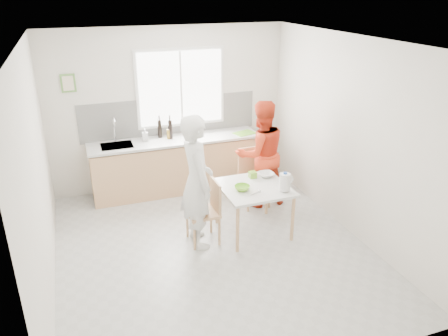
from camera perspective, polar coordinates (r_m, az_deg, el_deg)
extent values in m
plane|color=#B7B7B2|center=(5.99, -1.55, -10.35)|extent=(4.50, 4.50, 0.00)
plane|color=silver|center=(7.45, -7.11, 7.63)|extent=(4.00, 0.00, 4.00)
plane|color=silver|center=(3.53, 9.86, -10.69)|extent=(4.00, 0.00, 4.00)
plane|color=silver|center=(5.18, -23.27, -1.03)|extent=(0.00, 4.50, 4.50)
plane|color=silver|center=(6.25, 16.07, 3.92)|extent=(0.00, 4.50, 4.50)
plane|color=white|center=(5.05, -1.89, 16.23)|extent=(4.50, 4.50, 0.00)
cube|color=white|center=(7.39, -5.68, 10.38)|extent=(1.50, 0.03, 1.30)
cube|color=white|center=(7.38, -5.64, 10.35)|extent=(1.40, 0.02, 1.20)
cube|color=white|center=(7.37, -5.63, 10.34)|extent=(0.03, 0.03, 1.20)
cube|color=white|center=(7.47, -7.05, 6.69)|extent=(3.00, 0.02, 0.65)
cube|color=#609845|center=(7.15, -19.69, 10.39)|extent=(0.22, 0.02, 0.28)
cube|color=beige|center=(7.14, -19.69, 10.37)|extent=(0.16, 0.01, 0.22)
cube|color=tan|center=(7.47, -6.25, 0.24)|extent=(2.80, 0.60, 0.86)
cube|color=#3F3326|center=(7.62, -6.13, -2.40)|extent=(2.80, 0.54, 0.10)
cube|color=silver|center=(7.30, -6.41, 3.65)|extent=(2.84, 0.64, 0.04)
cube|color=#A5A5AA|center=(7.16, -13.82, 2.77)|extent=(0.50, 0.40, 0.03)
cylinder|color=silver|center=(7.25, -14.11, 4.62)|extent=(0.02, 0.02, 0.36)
torus|color=silver|center=(7.13, -14.19, 5.83)|extent=(0.02, 0.18, 0.18)
cube|color=silver|center=(6.05, 3.94, -2.57)|extent=(0.94, 0.94, 0.04)
cylinder|color=tan|center=(5.75, 1.78, -8.09)|extent=(0.05, 0.05, 0.65)
cylinder|color=tan|center=(6.41, -0.95, -4.60)|extent=(0.05, 0.05, 0.65)
cylinder|color=tan|center=(6.06, 8.95, -6.62)|extent=(0.05, 0.05, 0.65)
cylinder|color=tan|center=(6.69, 5.62, -3.46)|extent=(0.05, 0.05, 0.65)
cube|color=tan|center=(5.92, -2.79, -5.88)|extent=(0.41, 0.41, 0.04)
cube|color=tan|center=(5.87, -1.12, -3.59)|extent=(0.03, 0.39, 0.43)
cylinder|color=tan|center=(6.14, -4.82, -7.27)|extent=(0.03, 0.03, 0.42)
cylinder|color=tan|center=(5.85, -3.87, -8.89)|extent=(0.03, 0.03, 0.42)
cylinder|color=tan|center=(6.23, -1.71, -6.73)|extent=(0.03, 0.03, 0.42)
cylinder|color=tan|center=(5.94, -0.61, -8.29)|extent=(0.03, 0.03, 0.42)
cube|color=tan|center=(6.90, 4.01, -1.40)|extent=(0.43, 0.43, 0.04)
cube|color=tan|center=(6.97, 3.42, 1.03)|extent=(0.41, 0.04, 0.45)
cylinder|color=tan|center=(6.78, 3.18, -4.05)|extent=(0.04, 0.04, 0.44)
cylinder|color=tan|center=(6.92, 5.95, -3.56)|extent=(0.04, 0.04, 0.44)
cylinder|color=tan|center=(7.08, 2.01, -2.80)|extent=(0.04, 0.04, 0.44)
cylinder|color=tan|center=(7.22, 4.69, -2.36)|extent=(0.04, 0.04, 0.44)
imported|color=white|center=(5.69, -3.58, -1.83)|extent=(0.44, 0.67, 1.82)
imported|color=red|center=(6.82, 4.80, 1.84)|extent=(0.83, 0.65, 1.70)
imported|color=#84D531|center=(5.91, 2.38, -2.61)|extent=(0.21, 0.21, 0.07)
imported|color=silver|center=(6.35, 5.51, -0.87)|extent=(0.23, 0.23, 0.06)
cylinder|color=white|center=(5.89, 7.94, -1.81)|extent=(0.15, 0.15, 0.23)
cylinder|color=blue|center=(5.84, 8.01, -0.68)|extent=(0.05, 0.05, 0.03)
torus|color=white|center=(5.91, 8.58, -1.54)|extent=(0.11, 0.03, 0.11)
cube|color=#76B529|center=(6.29, 3.75, -0.88)|extent=(0.10, 0.10, 0.09)
cylinder|color=#A5A5AA|center=(5.83, 4.11, -3.30)|extent=(0.15, 0.07, 0.01)
cube|color=#6BBB2B|center=(7.53, 2.70, 4.59)|extent=(0.41, 0.34, 0.01)
cylinder|color=black|center=(7.28, -7.04, 5.05)|extent=(0.07, 0.07, 0.32)
cylinder|color=black|center=(7.36, -8.40, 5.11)|extent=(0.07, 0.07, 0.30)
cylinder|color=olive|center=(7.29, -7.25, 4.42)|extent=(0.06, 0.06, 0.16)
imported|color=#999999|center=(7.25, -10.27, 4.31)|extent=(0.10, 0.11, 0.21)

